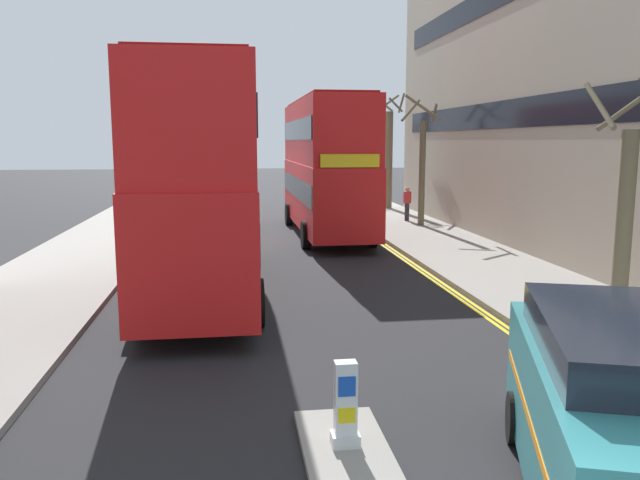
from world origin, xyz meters
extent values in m
cube|color=gray|center=(6.50, 16.00, 0.07)|extent=(4.00, 80.00, 0.14)
cube|color=gray|center=(-6.50, 16.00, 0.07)|extent=(4.00, 80.00, 0.14)
cube|color=yellow|center=(4.40, 14.00, 0.00)|extent=(0.10, 56.00, 0.01)
cube|color=yellow|center=(4.24, 14.00, 0.00)|extent=(0.10, 56.00, 0.01)
cube|color=gray|center=(0.00, 4.95, 0.05)|extent=(1.10, 2.20, 0.10)
cube|color=silver|center=(0.00, 4.95, 0.18)|extent=(0.36, 0.28, 0.16)
cube|color=white|center=(0.00, 4.95, 0.73)|extent=(0.28, 0.20, 0.95)
cube|color=blue|center=(0.00, 4.85, 0.92)|extent=(0.22, 0.01, 0.26)
cube|color=yellow|center=(0.00, 4.85, 0.54)|extent=(0.22, 0.01, 0.20)
cube|color=red|center=(-2.18, 14.03, 1.74)|extent=(2.55, 10.81, 2.60)
cube|color=red|center=(-2.18, 14.03, 4.29)|extent=(2.50, 10.60, 2.50)
cube|color=black|center=(-2.18, 14.03, 2.04)|extent=(2.58, 10.38, 0.84)
cube|color=black|center=(-2.18, 14.03, 4.39)|extent=(2.57, 10.16, 0.80)
cube|color=yellow|center=(-2.20, 19.41, 3.29)|extent=(2.00, 0.07, 0.44)
cube|color=maroon|center=(-2.18, 14.03, 5.59)|extent=(2.30, 9.73, 0.10)
cylinder|color=black|center=(-3.44, 17.37, 0.52)|extent=(0.31, 1.04, 1.04)
cylinder|color=black|center=(-0.94, 17.38, 0.52)|extent=(0.31, 1.04, 1.04)
cylinder|color=black|center=(-3.41, 10.67, 0.52)|extent=(0.31, 1.04, 1.04)
cylinder|color=black|center=(-0.91, 10.69, 0.52)|extent=(0.31, 1.04, 1.04)
cube|color=red|center=(2.47, 23.69, 1.74)|extent=(2.57, 10.82, 2.60)
cube|color=red|center=(2.47, 23.69, 4.29)|extent=(2.52, 10.60, 2.50)
cube|color=black|center=(2.47, 23.69, 2.04)|extent=(2.60, 10.39, 0.84)
cube|color=black|center=(2.47, 23.69, 4.39)|extent=(2.59, 10.17, 0.80)
cube|color=yellow|center=(2.50, 18.31, 3.29)|extent=(2.00, 0.07, 0.44)
cube|color=maroon|center=(2.47, 23.69, 5.59)|extent=(2.32, 9.74, 0.10)
cylinder|color=black|center=(3.74, 20.35, 0.52)|extent=(0.31, 1.04, 1.04)
cylinder|color=black|center=(1.24, 20.33, 0.52)|extent=(0.31, 1.04, 1.04)
cylinder|color=black|center=(3.69, 27.05, 0.52)|extent=(0.31, 1.04, 1.04)
cylinder|color=black|center=(1.19, 27.03, 0.52)|extent=(0.31, 1.04, 1.04)
cube|color=teal|center=(2.65, 3.25, 0.94)|extent=(3.33, 5.06, 1.50)
cube|color=black|center=(2.70, 3.39, 1.74)|extent=(2.61, 3.45, 0.76)
cube|color=orange|center=(2.65, 3.25, 0.99)|extent=(3.23, 4.71, 0.10)
cylinder|color=black|center=(2.28, 4.92, 0.34)|extent=(0.43, 0.71, 0.68)
cylinder|color=#2D2D38|center=(6.89, 26.85, 0.56)|extent=(0.22, 0.22, 0.85)
cube|color=red|center=(6.89, 26.85, 1.27)|extent=(0.34, 0.22, 0.56)
sphere|color=tan|center=(6.89, 26.85, 1.66)|extent=(0.20, 0.20, 0.20)
cylinder|color=#6B6047|center=(7.09, 25.22, 2.49)|extent=(0.29, 0.29, 4.70)
cylinder|color=#6B6047|center=(7.58, 25.14, 5.18)|extent=(0.27, 1.03, 0.77)
cylinder|color=#6B6047|center=(6.65, 25.73, 5.31)|extent=(1.15, 1.01, 1.04)
cylinder|color=#6B6047|center=(6.84, 24.49, 5.37)|extent=(1.53, 0.63, 1.16)
cylinder|color=#6B6047|center=(7.40, 32.67, 2.86)|extent=(0.41, 0.41, 5.44)
cylinder|color=#6B6047|center=(8.06, 32.63, 6.05)|extent=(0.20, 1.38, 1.01)
cylinder|color=#6B6047|center=(7.41, 33.35, 6.05)|extent=(1.40, 0.15, 1.03)
cylinder|color=#6B6047|center=(6.94, 33.03, 5.99)|extent=(0.85, 1.03, 0.90)
cylinder|color=#6B6047|center=(7.11, 32.38, 5.87)|extent=(0.71, 0.70, 0.66)
cylinder|color=#6B6047|center=(7.63, 32.24, 5.92)|extent=(0.97, 0.60, 0.78)
cylinder|color=#6B6047|center=(7.41, 10.61, 2.17)|extent=(0.38, 0.38, 4.06)
cylinder|color=#6B6047|center=(7.42, 11.12, 4.55)|extent=(1.06, 0.13, 0.79)
cylinder|color=#6B6047|center=(6.67, 10.70, 4.71)|extent=(0.29, 1.53, 1.12)
cylinder|color=#6B6047|center=(6.04, 38.67, 2.38)|extent=(0.35, 0.35, 4.48)
cylinder|color=#6B6047|center=(6.51, 38.76, 4.96)|extent=(0.31, 1.01, 0.75)
cylinder|color=#6B6047|center=(6.27, 39.40, 5.16)|extent=(1.54, 0.59, 1.15)
cylinder|color=#6B6047|center=(5.47, 38.90, 5.05)|extent=(0.58, 1.23, 0.94)
cylinder|color=#6B6047|center=(5.45, 38.22, 5.15)|extent=(1.03, 1.30, 1.13)
cylinder|color=#6B6047|center=(6.09, 38.24, 4.93)|extent=(0.93, 0.23, 0.70)
cube|color=black|center=(8.48, 19.41, 4.91)|extent=(0.04, 24.64, 1.00)
camera|label=1|loc=(-1.34, -2.48, 3.94)|focal=35.38mm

